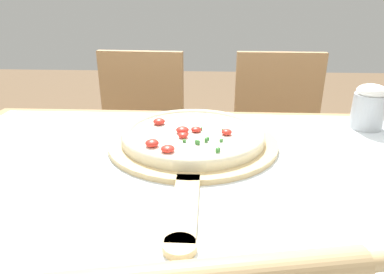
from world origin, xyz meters
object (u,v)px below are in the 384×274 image
object	(u,v)px
pizza_peel	(192,145)
flour_cup	(369,106)
pizza	(192,134)
chair_right	(277,142)
chair_left	(139,139)

from	to	relation	value
pizza_peel	flour_cup	bearing A→B (deg)	18.45
pizza_peel	flour_cup	world-z (taller)	flour_cup
pizza_peel	pizza	size ratio (longest dim) A/B	1.78
chair_right	flour_cup	xyz separation A→B (m)	(0.12, -0.51, 0.32)
pizza_peel	chair_left	world-z (taller)	chair_left
chair_left	chair_right	size ratio (longest dim) A/B	1.00
pizza_peel	flour_cup	xyz separation A→B (m)	(0.47, 0.16, 0.06)
pizza_peel	pizza	world-z (taller)	pizza
flour_cup	pizza	bearing A→B (deg)	-163.71
chair_right	flour_cup	distance (m)	0.61
chair_left	chair_right	xyz separation A→B (m)	(0.62, 0.00, 0.00)
chair_left	pizza_peel	bearing A→B (deg)	-63.58
pizza	flour_cup	bearing A→B (deg)	16.29
pizza	chair_right	distance (m)	0.78
pizza	chair_right	bearing A→B (deg)	62.10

